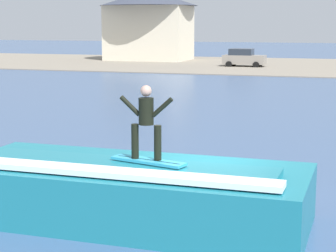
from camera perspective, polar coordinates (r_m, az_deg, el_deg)
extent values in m
plane|color=#3C5781|center=(14.28, 3.72, -8.06)|extent=(260.00, 260.00, 0.00)
cube|color=teal|center=(13.50, -3.60, -6.36)|extent=(7.81, 3.17, 1.24)
cube|color=teal|center=(12.97, -4.29, -3.88)|extent=(6.64, 1.43, 0.14)
cube|color=white|center=(12.39, -5.42, -4.39)|extent=(7.03, 0.57, 0.12)
cube|color=#33A5CC|center=(12.95, -1.88, -3.33)|extent=(1.77, 0.79, 0.06)
cube|color=black|center=(12.94, -1.88, -3.22)|extent=(1.56, 0.43, 0.01)
cylinder|color=black|center=(13.00, -3.14, -1.45)|extent=(0.16, 0.16, 0.76)
cylinder|color=black|center=(12.82, -0.98, -1.60)|extent=(0.16, 0.16, 0.76)
cylinder|color=black|center=(12.80, -2.08, 1.40)|extent=(0.32, 0.32, 0.57)
sphere|color=tan|center=(12.74, -2.10, 3.34)|extent=(0.24, 0.24, 0.24)
cylinder|color=black|center=(12.91, -3.60, 1.92)|extent=(0.48, 0.10, 0.44)
cylinder|color=black|center=(12.66, -0.54, 1.78)|extent=(0.48, 0.10, 0.44)
cube|color=gray|center=(63.66, 15.29, 5.44)|extent=(120.00, 26.50, 0.09)
cube|color=gray|center=(61.71, 7.23, 6.25)|extent=(4.21, 1.95, 0.90)
cube|color=#262D38|center=(61.73, 6.96, 6.98)|extent=(2.32, 1.75, 0.64)
cylinder|color=black|center=(62.50, 8.64, 5.85)|extent=(0.64, 0.22, 0.64)
cylinder|color=black|center=(60.48, 8.31, 5.73)|extent=(0.64, 0.22, 0.64)
cylinder|color=black|center=(63.02, 6.18, 5.93)|extent=(0.64, 0.22, 0.64)
cylinder|color=black|center=(61.02, 5.77, 5.82)|extent=(0.64, 0.22, 0.64)
cube|color=beige|center=(72.22, -1.81, 8.75)|extent=(9.34, 6.41, 6.43)
cylinder|color=brown|center=(71.04, 0.07, 7.69)|extent=(0.55, 0.55, 3.84)
sphere|color=#245733|center=(71.00, 0.07, 9.85)|extent=(2.52, 2.52, 2.52)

